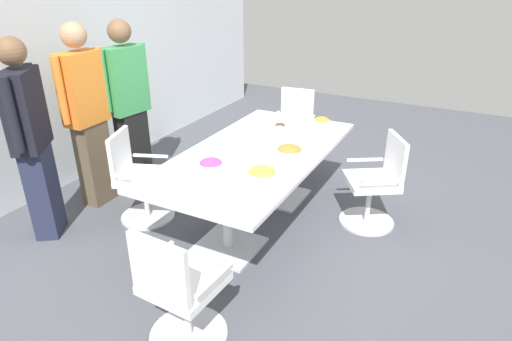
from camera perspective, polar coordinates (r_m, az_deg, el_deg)
name	(u,v)px	position (r m, az deg, el deg)	size (l,w,h in m)	color
ground_plane	(256,220)	(4.46, 0.00, -6.48)	(10.00, 10.00, 0.01)	#4C4F56
back_wall	(65,59)	(5.43, -23.73, 13.18)	(8.00, 0.10, 2.80)	silver
conference_table	(256,163)	(4.16, 0.00, 0.94)	(2.40, 1.20, 0.75)	silver
office_chair_0	(180,294)	(2.97, -9.96, -15.64)	(0.57, 0.57, 0.91)	silver
office_chair_1	(376,186)	(4.37, 15.43, -1.97)	(0.74, 0.74, 0.91)	silver
office_chair_2	(293,129)	(5.74, 4.89, 5.40)	(0.59, 0.59, 0.91)	silver
office_chair_3	(139,181)	(4.46, -15.10, -1.37)	(0.70, 0.70, 0.91)	silver
person_standing_0	(31,139)	(4.31, -27.35, 3.74)	(0.55, 0.43, 1.83)	#232842
person_standing_1	(87,114)	(4.74, -21.27, 6.94)	(0.61, 0.24, 1.88)	brown
person_standing_2	(128,104)	(4.98, -16.37, 8.38)	(0.62, 0.28, 1.86)	black
snack_bowl_chips_orange	(322,123)	(4.78, 8.61, 6.23)	(0.18, 0.18, 0.12)	white
snack_bowl_pretzels	(289,152)	(3.98, 4.39, 2.48)	(0.25, 0.25, 0.11)	beige
snack_bowl_candy_mix	(211,166)	(3.70, -5.92, 0.65)	(0.22, 0.22, 0.12)	white
snack_bowl_chips_yellow	(262,174)	(3.52, 0.77, -0.52)	(0.25, 0.25, 0.12)	white
donut_platter	(289,128)	(4.69, 4.28, 5.58)	(0.32, 0.32, 0.04)	white
plate_stack	(245,144)	(4.22, -1.43, 3.48)	(0.20, 0.20, 0.05)	white
napkin_pile	(304,139)	(4.34, 6.30, 4.12)	(0.16, 0.16, 0.07)	white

